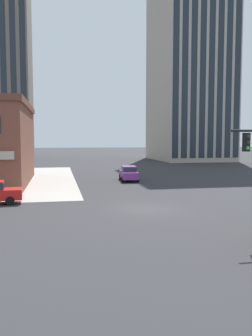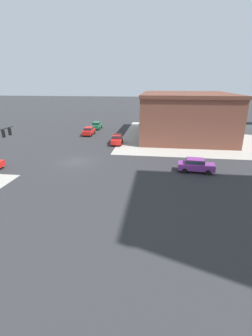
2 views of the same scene
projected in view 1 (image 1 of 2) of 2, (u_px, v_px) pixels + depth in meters
ground_plane at (147, 209)px, 24.17m from camera, size 320.00×320.00×0.00m
car_main_northbound_near at (129, 173)px, 40.06m from camera, size 2.15×4.53×1.68m
residential_tower_skyline_right at (189, 48)px, 77.55m from camera, size 14.84×20.01×49.18m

